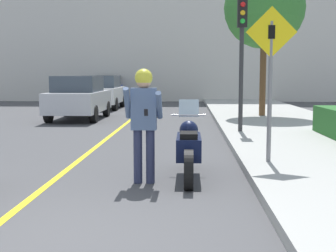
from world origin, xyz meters
name	(u,v)px	position (x,y,z in m)	size (l,w,h in m)	color
ground_plane	(36,239)	(0.00, 0.00, 0.00)	(80.00, 80.00, 0.00)	#424244
road_center_line	(94,149)	(-0.60, 6.00, 0.00)	(0.12, 36.00, 0.01)	yellow
building_backdrop	(164,29)	(0.00, 26.00, 4.64)	(28.00, 1.20, 9.28)	beige
motorcycle	(189,148)	(1.63, 3.04, 0.50)	(0.62, 2.25, 1.29)	black
person_biker	(144,113)	(0.91, 2.62, 1.14)	(0.59, 0.49, 1.83)	#282D4C
crossing_sign	(271,69)	(3.08, 3.75, 1.83)	(0.91, 0.08, 2.78)	slate
traffic_light	(242,40)	(3.07, 8.34, 2.68)	(0.26, 0.30, 3.62)	#2D2D30
street_tree	(264,8)	(4.47, 13.46, 4.22)	(3.05, 3.05, 5.61)	brown
parked_car_silver	(79,97)	(-2.61, 13.16, 0.86)	(1.88, 4.20, 1.68)	black
parked_car_white	(102,92)	(-2.75, 18.83, 0.86)	(1.88, 4.20, 1.68)	black
parked_car_blue	(106,89)	(-3.51, 24.31, 0.86)	(1.88, 4.20, 1.68)	black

